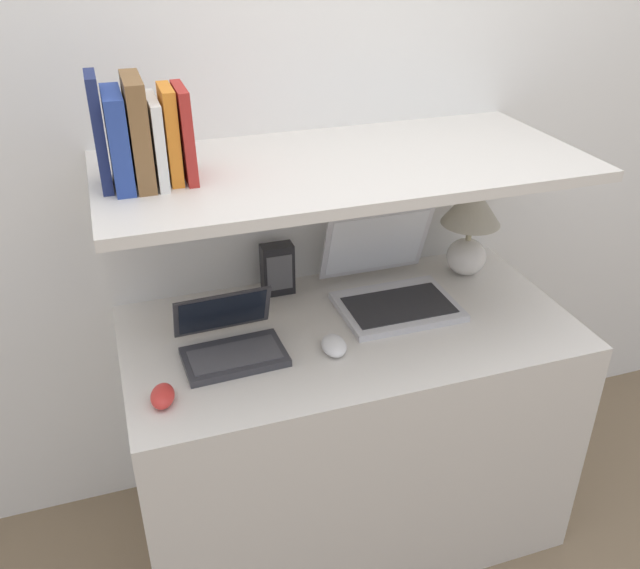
% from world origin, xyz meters
% --- Properties ---
extents(wall_back, '(6.00, 0.05, 2.40)m').
position_xyz_m(wall_back, '(0.00, 0.71, 1.20)').
color(wall_back, white).
rests_on(wall_back, ground_plane).
extents(desk, '(1.25, 0.64, 0.76)m').
position_xyz_m(desk, '(0.00, 0.32, 0.38)').
color(desk, silver).
rests_on(desk, ground_plane).
extents(back_riser, '(1.25, 0.04, 1.19)m').
position_xyz_m(back_riser, '(0.00, 0.66, 0.59)').
color(back_riser, white).
rests_on(back_riser, ground_plane).
extents(shelf, '(1.25, 0.58, 0.03)m').
position_xyz_m(shelf, '(0.00, 0.39, 1.20)').
color(shelf, silver).
rests_on(shelf, back_riser).
extents(table_lamp, '(0.18, 0.18, 0.30)m').
position_xyz_m(table_lamp, '(0.46, 0.50, 0.94)').
color(table_lamp, white).
rests_on(table_lamp, desk).
extents(laptop_large, '(0.34, 0.34, 0.25)m').
position_xyz_m(laptop_large, '(0.16, 0.42, 0.81)').
color(laptop_large, silver).
rests_on(laptop_large, desk).
extents(laptop_small, '(0.27, 0.23, 0.15)m').
position_xyz_m(laptop_small, '(-0.34, 0.30, 0.79)').
color(laptop_small, '#333338').
rests_on(laptop_small, desk).
extents(computer_mouse, '(0.07, 0.10, 0.04)m').
position_xyz_m(computer_mouse, '(-0.08, 0.22, 0.78)').
color(computer_mouse, white).
rests_on(computer_mouse, desk).
extents(second_mouse, '(0.07, 0.10, 0.04)m').
position_xyz_m(second_mouse, '(-0.54, 0.15, 0.78)').
color(second_mouse, red).
rests_on(second_mouse, desk).
extents(router_box, '(0.10, 0.05, 0.16)m').
position_xyz_m(router_box, '(-0.14, 0.57, 0.84)').
color(router_box, black).
rests_on(router_box, desk).
extents(book_navy, '(0.02, 0.12, 0.26)m').
position_xyz_m(book_navy, '(-0.58, 0.39, 1.34)').
color(book_navy, navy).
rests_on(book_navy, shelf).
extents(book_blue, '(0.04, 0.18, 0.22)m').
position_xyz_m(book_blue, '(-0.54, 0.39, 1.32)').
color(book_blue, '#284293').
rests_on(book_blue, shelf).
extents(book_brown, '(0.04, 0.18, 0.24)m').
position_xyz_m(book_brown, '(-0.50, 0.39, 1.34)').
color(book_brown, brown).
rests_on(book_brown, shelf).
extents(book_white, '(0.02, 0.18, 0.19)m').
position_xyz_m(book_white, '(-0.46, 0.39, 1.31)').
color(book_white, silver).
rests_on(book_white, shelf).
extents(book_orange, '(0.03, 0.13, 0.22)m').
position_xyz_m(book_orange, '(-0.43, 0.39, 1.33)').
color(book_orange, orange).
rests_on(book_orange, shelf).
extents(book_red, '(0.03, 0.15, 0.22)m').
position_xyz_m(book_red, '(-0.39, 0.39, 1.32)').
color(book_red, '#A82823').
rests_on(book_red, shelf).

